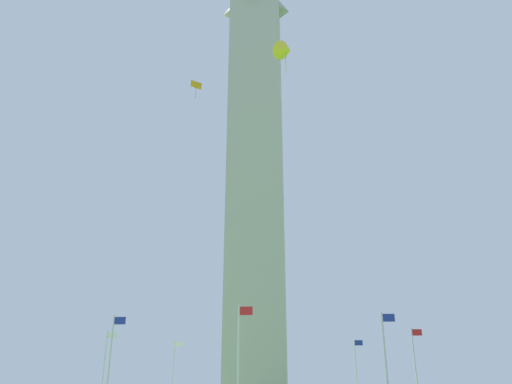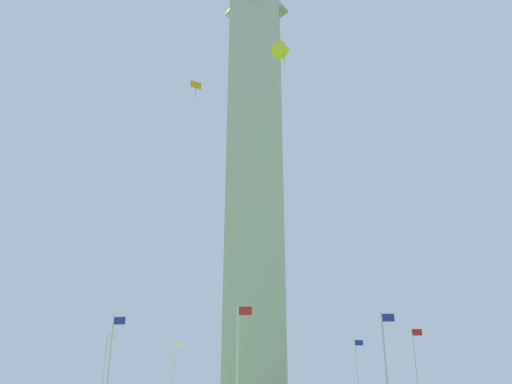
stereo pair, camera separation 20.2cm
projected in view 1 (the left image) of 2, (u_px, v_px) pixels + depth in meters
obelisk_monument at (256, 158)px, 61.03m from camera, size 6.39×6.39×58.13m
flagpole_n at (416, 369)px, 50.82m from camera, size 1.12×0.14×8.81m
flagpole_ne at (357, 373)px, 61.80m from camera, size 1.12×0.14×8.81m
flagpole_e at (266, 374)px, 67.06m from camera, size 1.12×0.14×8.81m
flagpole_se at (173, 373)px, 63.51m from camera, size 1.12×0.14×8.81m
flagpole_s at (104, 370)px, 53.24m from camera, size 1.12×0.14×8.81m
flagpole_sw at (110, 364)px, 42.26m from camera, size 1.12×0.14×8.81m
flagpole_w at (239, 360)px, 37.01m from camera, size 1.12×0.14×8.81m
flagpole_nw at (387, 363)px, 40.55m from camera, size 1.12×0.14×8.81m
kite_yellow_delta at (285, 50)px, 39.45m from camera, size 2.44×2.46×3.12m
kite_orange_diamond at (196, 85)px, 50.82m from camera, size 1.34×1.37×1.74m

